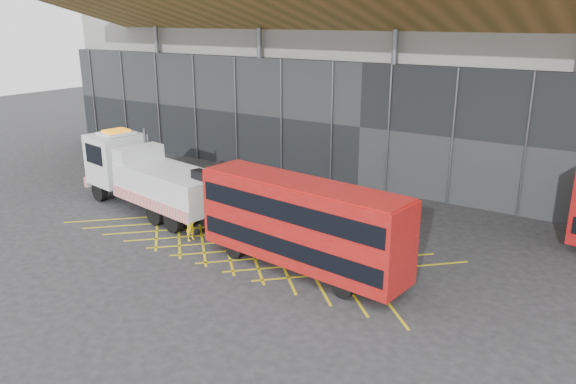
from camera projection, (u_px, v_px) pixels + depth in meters
The scene contains 6 objects.
ground_plane at pixel (224, 234), 28.95m from camera, with size 120.00×120.00×0.00m, color #242426.
road_markings at pixel (248, 240), 28.10m from camera, with size 19.96×7.16×0.01m.
construction_building at pixel (406, 42), 39.88m from camera, with size 55.00×23.97×18.00m.
recovery_truck at pixel (149, 176), 32.03m from camera, with size 12.54×4.76×4.35m.
bus_towed at pixel (301, 222), 24.24m from camera, with size 10.16×3.37×4.06m.
worker at pixel (190, 225), 27.95m from camera, with size 0.57×0.38×1.57m, color yellow.
Camera 1 is at (17.68, -20.64, 10.73)m, focal length 35.00 mm.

